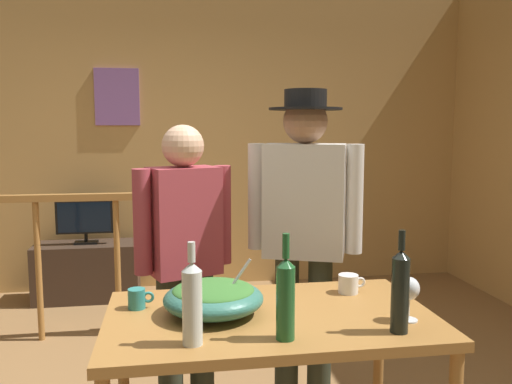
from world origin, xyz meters
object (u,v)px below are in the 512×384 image
mug_teal (137,299)px  framed_picture (117,97)px  wine_bottle_dark (400,290)px  wine_bottle_clear (192,302)px  wine_bottle_green (286,297)px  serving_table (270,333)px  flat_screen_tv (85,218)px  person_standing_left (185,251)px  stair_railing (66,247)px  salad_bowl (213,297)px  tv_console (87,271)px  wine_glass (409,290)px  mug_white (349,284)px  person_standing_right (304,220)px

mug_teal → framed_picture: bearing=96.2°
framed_picture → wine_bottle_dark: 3.70m
wine_bottle_clear → wine_bottle_green: bearing=-1.1°
serving_table → wine_bottle_clear: bearing=-141.3°
flat_screen_tv → serving_table: 3.00m
wine_bottle_green → person_standing_left: size_ratio=0.24×
stair_railing → mug_teal: 1.86m
salad_bowl → mug_teal: (-0.30, 0.12, -0.03)m
wine_bottle_dark → wine_bottle_green: bearing=179.6°
framed_picture → flat_screen_tv: (-0.28, -0.32, -1.07)m
tv_console → flat_screen_tv: size_ratio=1.85×
framed_picture → tv_console: (-0.28, -0.29, -1.56)m
stair_railing → serving_table: stair_railing is taller
framed_picture → serving_table: (0.85, -3.10, -1.10)m
stair_railing → tv_console: size_ratio=3.15×
salad_bowl → wine_glass: (0.74, -0.19, 0.05)m
person_standing_left → salad_bowl: bearing=77.3°
salad_bowl → wine_bottle_green: bearing=-52.0°
serving_table → mug_teal: 0.56m
salad_bowl → person_standing_left: person_standing_left is taller
mug_white → person_standing_right: person_standing_right is taller
wine_glass → person_standing_left: person_standing_left is taller
stair_railing → flat_screen_tv: (0.00, 0.88, 0.06)m
flat_screen_tv → framed_picture: bearing=49.0°
wine_bottle_green → mug_white: bearing=50.1°
framed_picture → serving_table: 3.40m
wine_bottle_green → person_standing_left: bearing=108.5°
wine_bottle_clear → framed_picture: bearing=99.0°
wine_glass → person_standing_right: (-0.19, 0.86, 0.13)m
wine_glass → wine_bottle_dark: (-0.08, -0.10, 0.04)m
stair_railing → wine_bottle_clear: size_ratio=7.89×
flat_screen_tv → wine_bottle_dark: (1.56, -3.05, 0.21)m
framed_picture → mug_teal: size_ratio=4.85×
framed_picture → salad_bowl: framed_picture is taller
person_standing_left → person_standing_right: bearing=159.4°
serving_table → wine_bottle_dark: 0.56m
person_standing_left → wine_bottle_dark: bearing=107.0°
flat_screen_tv → mug_white: bearing=-59.3°
person_standing_left → stair_railing: bearing=-76.3°
framed_picture → wine_bottle_green: 3.58m
person_standing_right → mug_teal: bearing=53.8°
wine_bottle_clear → serving_table: bearing=38.7°
stair_railing → tv_console: bearing=89.7°
wine_bottle_clear → flat_screen_tv: bearing=104.9°
stair_railing → mug_white: 2.29m
wine_bottle_clear → person_standing_right: bearing=56.4°
wine_glass → person_standing_right: person_standing_right is taller
framed_picture → wine_bottle_green: framed_picture is taller
mug_white → wine_bottle_green: bearing=-129.9°
mug_white → salad_bowl: bearing=-163.9°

